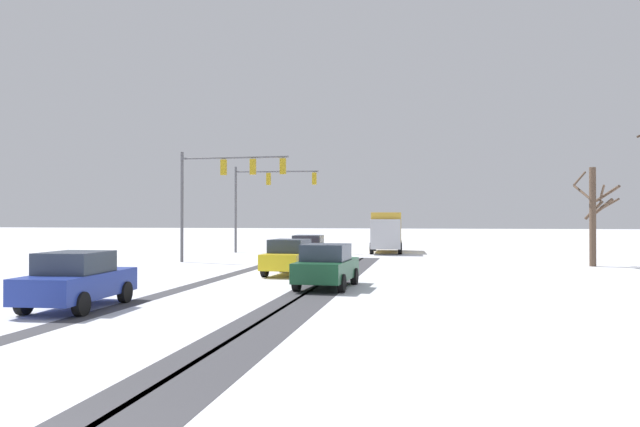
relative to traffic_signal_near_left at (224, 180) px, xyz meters
The scene contains 12 objects.
wheel_track_left_lane 15.21m from the traffic_signal_near_left, 56.07° to the right, with size 1.18×35.23×0.01m, color #424247.
wheel_track_right_lane 14.78m from the traffic_signal_near_left, 58.88° to the right, with size 0.74×35.23×0.01m, color #424247.
wheel_track_center 13.20m from the traffic_signal_near_left, 76.69° to the right, with size 0.71×35.23×0.01m, color #424247.
sidewalk_kerb_right 22.56m from the traffic_signal_near_left, 37.98° to the right, with size 4.00×35.23×0.12m, color white.
traffic_signal_near_left is the anchor object (origin of this frame).
traffic_signal_far_left 10.20m from the traffic_signal_near_left, 92.26° to the left, with size 6.41×0.71×6.50m.
car_red_lead 6.40m from the traffic_signal_near_left, ahead, with size 1.98×4.17×1.62m.
car_yellow_cab_second 9.44m from the traffic_signal_near_left, 50.12° to the right, with size 2.02×4.19×1.62m.
car_dark_green_third 14.41m from the traffic_signal_near_left, 54.86° to the right, with size 2.00×4.19×1.62m.
car_blue_fourth 18.06m from the traffic_signal_near_left, 84.08° to the right, with size 2.01×4.19×1.62m.
box_truck_delivery 15.23m from the traffic_signal_near_left, 54.65° to the left, with size 2.56×7.49×3.02m.
bare_tree_sidewalk_far 20.58m from the traffic_signal_near_left, ahead, with size 2.32×2.18×5.32m.
Camera 1 is at (4.90, -4.85, 2.55)m, focal length 33.19 mm.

